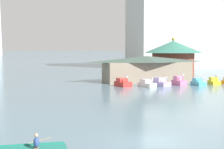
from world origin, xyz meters
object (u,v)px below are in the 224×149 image
Objects in this scene: boathouse at (147,68)px; background_building_block at (175,23)px; pedal_boat_yellow at (214,81)px; pedal_boat_pink at (179,81)px; pedal_boat_lavender at (161,83)px; pedal_boat_white at (147,84)px; pedal_boat_cyan at (198,82)px; pedal_boat_red at (123,83)px; green_roof_pavilion at (173,56)px.

boathouse is 0.59× the size of background_building_block.
pedal_boat_yellow is 0.16× the size of boathouse.
pedal_boat_pink is 5.90m from pedal_boat_yellow.
pedal_boat_lavender is at bearing -82.62° from pedal_boat_yellow.
pedal_boat_white is at bearing -90.99° from pedal_boat_pink.
pedal_boat_cyan is at bearing 63.10° from pedal_boat_lavender.
pedal_boat_red is at bearing -104.87° from pedal_boat_pink.
green_roof_pavilion is (9.68, 9.50, 1.95)m from boathouse.
pedal_boat_lavender is 0.27× the size of green_roof_pavilion.
pedal_boat_white is 1.22× the size of pedal_boat_yellow.
background_building_block is at bearing 152.63° from pedal_boat_cyan.
pedal_boat_white is 21.50m from green_roof_pavilion.
boathouse reaches higher than pedal_boat_white.
background_building_block is at bearing 129.64° from pedal_boat_white.
pedal_boat_cyan is at bearing 66.53° from pedal_boat_red.
green_roof_pavilion reaches higher than pedal_boat_yellow.
background_building_block reaches higher than boathouse.
pedal_boat_yellow is 0.21× the size of green_roof_pavilion.
pedal_boat_pink reaches higher than pedal_boat_red.
pedal_boat_pink is 1.05× the size of pedal_boat_cyan.
green_roof_pavilion is at bearing 123.66° from pedal_boat_white.
green_roof_pavilion is at bearing 119.98° from pedal_boat_red.
pedal_boat_white is 1.21× the size of pedal_boat_pink.
green_roof_pavilion is (15.89, 15.28, 3.77)m from pedal_boat_red.
pedal_boat_white is 0.95× the size of pedal_boat_lavender.
pedal_boat_yellow is (11.72, 0.22, 0.02)m from pedal_boat_white.
boathouse reaches higher than pedal_boat_red.
pedal_boat_lavender is at bearing -121.65° from green_roof_pavilion.
pedal_boat_pink is (5.87, 0.98, 0.12)m from pedal_boat_white.
boathouse is (-8.75, 7.24, 1.85)m from pedal_boat_yellow.
pedal_boat_white is 8.25m from boathouse.
pedal_boat_lavender reaches higher than pedal_boat_cyan.
pedal_boat_pink reaches higher than pedal_boat_lavender.
background_building_block reaches higher than pedal_boat_lavender.
pedal_boat_pink is 0.21× the size of green_roof_pavilion.
pedal_boat_pink is 1.01× the size of pedal_boat_yellow.
green_roof_pavilion reaches higher than pedal_boat_red.
pedal_boat_red is at bearing -124.58° from background_building_block.
pedal_boat_white is at bearing -126.71° from green_roof_pavilion.
background_building_block is at bearing 57.70° from boathouse.
green_roof_pavilion reaches higher than pedal_boat_white.
boathouse is 1.32× the size of green_roof_pavilion.
pedal_boat_pink is at bearing -112.98° from green_roof_pavilion.
pedal_boat_cyan is 0.09× the size of background_building_block.
boathouse is (2.98, 7.46, 1.87)m from pedal_boat_white.
background_building_block reaches higher than green_roof_pavilion.
boathouse is at bearing 119.03° from pedal_boat_red.
pedal_boat_lavender is 7.10m from boathouse.
pedal_boat_red is 0.19× the size of boathouse.
background_building_block is (14.97, 29.49, 9.12)m from green_roof_pavilion.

